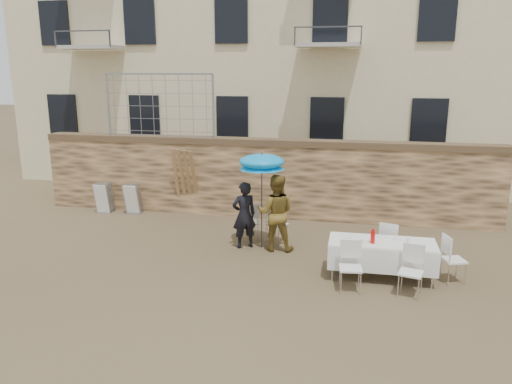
% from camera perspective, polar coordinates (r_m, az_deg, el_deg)
% --- Properties ---
extents(ground, '(80.00, 80.00, 0.00)m').
position_cam_1_polar(ground, '(9.92, -4.90, -10.78)').
color(ground, brown).
rests_on(ground, ground).
extents(stone_wall, '(13.00, 0.50, 2.20)m').
position_cam_1_polar(stone_wall, '(14.21, 0.68, 1.55)').
color(stone_wall, olive).
rests_on(stone_wall, ground).
extents(chain_link_fence, '(3.20, 0.06, 1.80)m').
position_cam_1_polar(chain_link_fence, '(14.78, -10.96, 9.61)').
color(chain_link_fence, gray).
rests_on(chain_link_fence, stone_wall).
extents(man_suit, '(0.70, 0.63, 1.60)m').
position_cam_1_polar(man_suit, '(11.72, -1.37, -2.65)').
color(man_suit, black).
rests_on(man_suit, ground).
extents(woman_dress, '(0.92, 0.74, 1.80)m').
position_cam_1_polar(woman_dress, '(11.55, 2.26, -2.38)').
color(woman_dress, '#A38131').
rests_on(woman_dress, ground).
extents(umbrella, '(1.09, 1.09, 2.12)m').
position_cam_1_polar(umbrella, '(11.45, 0.67, 3.18)').
color(umbrella, '#3F3F44').
rests_on(umbrella, ground).
extents(couple_chair_left, '(0.64, 0.64, 0.96)m').
position_cam_1_polar(couple_chair_left, '(12.33, -0.79, -3.36)').
color(couple_chair_left, white).
rests_on(couple_chair_left, ground).
extents(couple_chair_right, '(0.65, 0.65, 0.96)m').
position_cam_1_polar(couple_chair_right, '(12.20, 2.43, -3.55)').
color(couple_chair_right, white).
rests_on(couple_chair_right, ground).
extents(banquet_table, '(2.10, 0.85, 0.78)m').
position_cam_1_polar(banquet_table, '(10.36, 14.24, -5.72)').
color(banquet_table, white).
rests_on(banquet_table, ground).
extents(soda_bottle, '(0.09, 0.09, 0.26)m').
position_cam_1_polar(soda_bottle, '(10.15, 13.20, -5.03)').
color(soda_bottle, red).
rests_on(soda_bottle, banquet_table).
extents(table_chair_front_left, '(0.53, 0.53, 0.96)m').
position_cam_1_polar(table_chair_front_left, '(9.73, 10.76, -8.41)').
color(table_chair_front_left, white).
rests_on(table_chair_front_left, ground).
extents(table_chair_front_right, '(0.59, 0.59, 0.96)m').
position_cam_1_polar(table_chair_front_right, '(9.79, 17.28, -8.67)').
color(table_chair_front_right, white).
rests_on(table_chair_front_right, ground).
extents(table_chair_back, '(0.60, 0.60, 0.96)m').
position_cam_1_polar(table_chair_back, '(11.21, 15.02, -5.63)').
color(table_chair_back, white).
rests_on(table_chair_back, ground).
extents(table_chair_side, '(0.60, 0.60, 0.96)m').
position_cam_1_polar(table_chair_side, '(10.71, 21.69, -7.08)').
color(table_chair_side, white).
rests_on(table_chair_side, ground).
extents(chair_stack_left, '(0.46, 0.47, 0.92)m').
position_cam_1_polar(chair_stack_left, '(15.50, -16.70, -0.43)').
color(chair_stack_left, white).
rests_on(chair_stack_left, ground).
extents(chair_stack_right, '(0.46, 0.40, 0.92)m').
position_cam_1_polar(chair_stack_right, '(15.10, -13.68, -0.61)').
color(chair_stack_right, white).
rests_on(chair_stack_right, ground).
extents(wood_planks, '(0.70, 0.20, 2.00)m').
position_cam_1_polar(wood_planks, '(14.44, -7.93, 1.21)').
color(wood_planks, '#A37749').
rests_on(wood_planks, ground).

